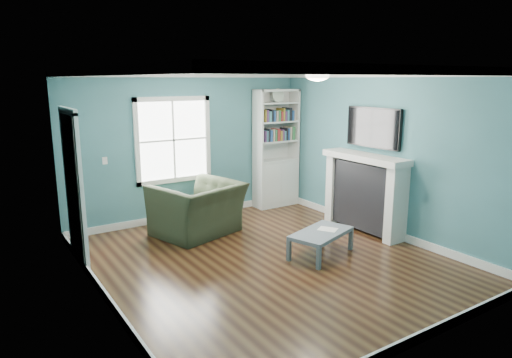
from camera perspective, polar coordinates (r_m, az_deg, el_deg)
floor at (r=6.50m, az=1.50°, el=-10.15°), size 5.00×5.00×0.00m
room_walls at (r=6.07m, az=1.59°, el=3.77°), size 5.00×5.00×5.00m
trim at (r=6.13m, az=1.57°, el=0.59°), size 4.50×5.00×2.60m
window at (r=8.12m, az=-10.28°, el=4.82°), size 1.40×0.06×1.50m
bookshelf at (r=9.04m, az=2.48°, el=2.39°), size 0.90×0.35×2.31m
fireplace at (r=7.75m, az=13.43°, el=-1.81°), size 0.44×1.58×1.30m
tv at (r=7.65m, az=14.46°, el=6.25°), size 0.06×1.10×0.65m
door at (r=6.60m, az=-21.87°, el=-0.92°), size 0.12×0.98×2.17m
ceiling_fixture at (r=6.64m, az=7.69°, el=12.78°), size 0.38×0.38×0.15m
light_switch at (r=7.77m, az=-18.37°, el=2.19°), size 0.08×0.01×0.12m
recliner at (r=7.45m, az=-7.31°, el=-2.68°), size 1.48×1.18×1.13m
coffee_table at (r=6.65m, az=8.14°, el=-6.88°), size 1.10×0.82×0.36m
paper_sheet at (r=6.74m, az=8.95°, el=-6.22°), size 0.32×0.33×0.00m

